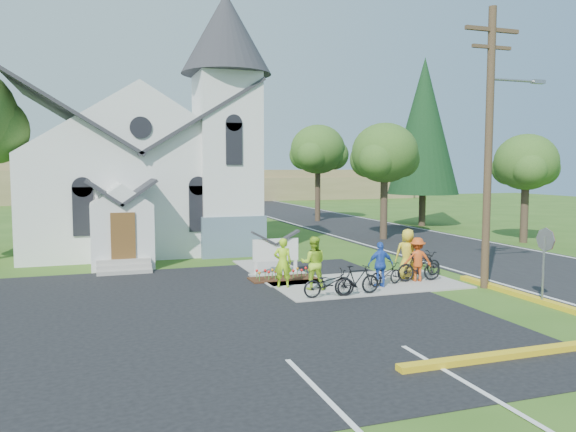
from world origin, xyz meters
name	(u,v)px	position (x,y,z in m)	size (l,w,h in m)	color
ground	(334,289)	(0.00, 0.00, 0.00)	(120.00, 120.00, 0.00)	#325719
parking_lot	(138,321)	(-7.00, -2.00, 0.01)	(20.00, 16.00, 0.02)	black
road	(382,233)	(10.00, 15.00, 0.01)	(8.00, 90.00, 0.02)	black
sidewalk	(366,283)	(1.50, 0.50, 0.03)	(7.00, 4.00, 0.05)	gray
church	(146,151)	(-5.48, 12.48, 5.25)	(12.35, 12.00, 13.00)	white
church_sign	(276,250)	(-1.20, 3.20, 1.03)	(2.20, 0.40, 1.70)	gray
flower_bed	(283,279)	(-1.20, 2.30, 0.04)	(2.60, 1.10, 0.07)	#331E0D
utility_pole	(490,139)	(5.36, -1.50, 5.40)	(3.45, 0.28, 10.00)	#412B20
stop_sign	(545,249)	(5.43, -4.20, 1.78)	(0.11, 0.76, 2.48)	gray
tree_road_near	(385,153)	(8.50, 12.00, 5.21)	(4.00, 4.00, 7.05)	#3C2A21
tree_road_mid	(318,150)	(9.00, 24.00, 5.78)	(4.40, 4.40, 7.80)	#3C2A21
tree_road_far	(526,163)	(15.50, 8.00, 4.63)	(3.60, 3.60, 6.30)	#3C2A21
conifer	(424,126)	(15.00, 18.00, 7.39)	(5.20, 5.20, 12.40)	#3C2A21
distant_hills	(187,184)	(3.36, 56.33, 2.17)	(61.00, 10.00, 5.60)	olive
cyclist_0	(283,263)	(-1.70, 0.78, 0.95)	(0.65, 0.43, 1.80)	#A0D919
bike_0	(329,283)	(-0.72, -1.20, 0.52)	(0.62, 1.79, 0.94)	black
cyclist_1	(313,263)	(-0.78, 0.08, 1.00)	(0.92, 0.72, 1.90)	#A0D227
bike_1	(357,280)	(0.31, -1.20, 0.56)	(0.48, 1.70, 1.02)	black
cyclist_2	(381,264)	(1.67, -0.33, 0.87)	(0.97, 0.40, 1.65)	blue
bike_2	(386,274)	(1.97, -0.18, 0.47)	(0.56, 1.60, 0.84)	black
cyclist_3	(417,259)	(3.50, 0.15, 0.89)	(1.08, 0.62, 1.67)	#C94816
bike_3	(419,267)	(3.55, 0.10, 0.59)	(0.51, 1.81, 1.09)	black
cyclist_4	(408,254)	(3.40, 0.69, 1.03)	(0.96, 0.62, 1.96)	gold
bike_4	(421,264)	(4.10, 0.85, 0.55)	(0.66, 1.90, 1.00)	black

